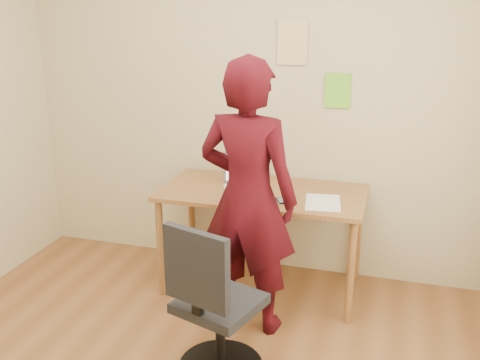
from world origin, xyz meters
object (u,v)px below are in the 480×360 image
(phone, at_px, (282,201))
(person, at_px, (248,198))
(desk, at_px, (262,202))
(office_chair, at_px, (213,313))
(laptop, at_px, (247,181))

(phone, relative_size, person, 0.07)
(desk, distance_m, office_chair, 1.06)
(laptop, relative_size, person, 0.24)
(person, bearing_deg, desk, -79.25)
(laptop, relative_size, phone, 3.25)
(person, bearing_deg, laptop, -66.06)
(office_chair, bearing_deg, laptop, 114.07)
(phone, bearing_deg, desk, 108.80)
(desk, distance_m, person, 0.51)
(phone, height_order, office_chair, office_chair)
(desk, bearing_deg, phone, -44.20)
(desk, xyz_separation_m, person, (0.02, -0.47, 0.20))
(phone, xyz_separation_m, office_chair, (-0.18, -0.86, -0.35))
(desk, bearing_deg, laptop, 164.30)
(laptop, xyz_separation_m, office_chair, (0.11, -1.06, -0.40))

